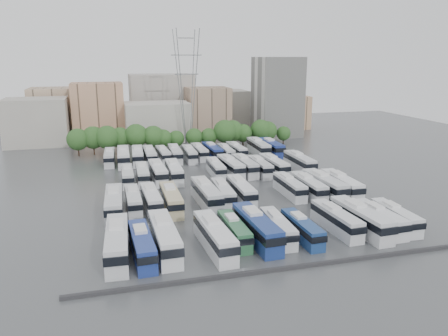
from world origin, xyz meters
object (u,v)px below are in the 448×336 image
object	(u,v)px
bus_r2_s3	(158,172)
bus_r3_s6	(190,154)
bus_r1_s1	(133,200)
bus_r1_s5	(206,194)
bus_r2_s10	(260,166)
bus_r2_s8	(231,166)
bus_r0_s5	(234,230)
bus_r1_s6	(223,193)
bus_r3_s2	(138,155)
bus_r1_s2	(151,199)
bus_r0_s13	(396,216)
bus_r2_s4	(174,171)
bus_r1_s3	(171,199)
bus_r1_s12	(324,185)
bus_r2_s1	(128,176)
bus_r0_s10	(336,220)
bus_r1_s11	(308,186)
bus_r3_s10	(236,150)
bus_r3_s3	(150,155)
bus_r3_s12	(258,147)
electricity_pylon	(187,83)
bus_r0_s4	(215,236)
bus_r2_s11	(274,165)
bus_r0_s1	(142,245)
bus_r2_s2	(143,174)
bus_r0_s8	(302,228)
bus_r3_s0	(110,157)
bus_r2_s9	(245,165)
bus_r0_s6	(256,227)
bus_r1_s13	(341,184)
bus_r3_s4	(163,154)
bus_r1_s10	(290,186)
bus_r3_s5	(175,153)
bus_r0_s11	(361,218)
bus_r3_s13	(271,147)
bus_r3_s1	(123,156)
bus_r2_s13	(299,162)
bus_r1_s0	(114,203)
bus_r0_s0	(117,242)
bus_r0_s12	(379,218)

from	to	relation	value
bus_r2_s3	bus_r3_s6	bearing A→B (deg)	57.63
bus_r1_s1	bus_r1_s5	bearing A→B (deg)	-4.59
bus_r2_s10	bus_r2_s8	bearing A→B (deg)	169.12
bus_r0_s5	bus_r1_s6	world-z (taller)	bus_r1_s6
bus_r2_s10	bus_r3_s2	xyz separation A→B (m)	(-26.12, 18.54, 0.10)
bus_r1_s2	bus_r0_s5	bearing A→B (deg)	-60.97
bus_r0_s13	bus_r2_s4	bearing A→B (deg)	130.99
bus_r1_s3	bus_r1_s12	world-z (taller)	bus_r1_s12
bus_r1_s2	bus_r2_s1	distance (m)	17.76
bus_r0_s10	bus_r0_s13	world-z (taller)	bus_r0_s10
bus_r1_s11	bus_r3_s10	distance (m)	36.56
bus_r3_s3	bus_r3_s12	size ratio (longest dim) A/B	0.89
electricity_pylon	bus_r3_s10	distance (m)	27.49
bus_r0_s4	bus_r2_s3	world-z (taller)	bus_r0_s4
bus_r0_s13	bus_r1_s2	distance (m)	40.70
bus_r1_s5	bus_r2_s11	size ratio (longest dim) A/B	1.07
bus_r0_s1	bus_r2_s2	bearing A→B (deg)	82.84
bus_r1_s6	bus_r0_s10	bearing A→B (deg)	-50.91
bus_r1_s1	bus_r2_s2	distance (m)	17.69
bus_r0_s8	bus_r3_s0	size ratio (longest dim) A/B	0.94
bus_r1_s2	bus_r2_s9	distance (m)	29.71
bus_r0_s13	bus_r3_s10	bearing A→B (deg)	101.77
bus_r0_s6	bus_r0_s8	distance (m)	6.80
bus_r1_s13	bus_r2_s9	distance (m)	23.88
bus_r0_s8	bus_r3_s4	xyz separation A→B (m)	(-13.14, 55.14, 0.07)
bus_r0_s6	bus_r1_s1	bearing A→B (deg)	129.10
bus_r1_s10	bus_r2_s4	world-z (taller)	bus_r2_s4
bus_r2_s9	bus_r2_s10	world-z (taller)	bus_r2_s9
bus_r1_s6	bus_r3_s5	bearing A→B (deg)	97.76
bus_r0_s13	bus_r1_s12	distance (m)	17.82
bus_r1_s5	bus_r2_s3	distance (m)	19.50
bus_r0_s6	bus_r3_s0	size ratio (longest dim) A/B	1.19
bus_r0_s4	bus_r3_s2	world-z (taller)	bus_r0_s4
bus_r0_s1	bus_r0_s11	xyz separation A→B (m)	(33.15, 0.42, 0.24)
bus_r3_s5	bus_r3_s13	bearing A→B (deg)	2.17
bus_r2_s9	bus_r3_s1	bearing A→B (deg)	146.95
bus_r1_s13	bus_r2_s13	distance (m)	19.21
bus_r2_s8	bus_r2_s4	bearing A→B (deg)	-178.48
bus_r3_s1	bus_r3_s3	bearing A→B (deg)	7.12
bus_r0_s8	bus_r3_s4	bearing A→B (deg)	102.75
bus_r2_s8	bus_r0_s8	bearing A→B (deg)	-92.65
bus_r0_s10	bus_r2_s9	xyz separation A→B (m)	(-3.18, 36.05, 0.10)
bus_r1_s1	bus_r1_s6	bearing A→B (deg)	-1.08
bus_r1_s6	bus_r3_s4	size ratio (longest dim) A/B	1.03
bus_r1_s1	bus_r1_s11	xyz separation A→B (m)	(33.11, -0.85, 0.16)
bus_r0_s6	bus_r3_s5	world-z (taller)	bus_r0_s6
bus_r1_s0	bus_r1_s1	distance (m)	3.78
bus_r3_s0	bus_r3_s4	xyz separation A→B (m)	(13.40, -0.19, -0.04)
bus_r0_s0	bus_r0_s6	distance (m)	19.70
bus_r0_s12	bus_r1_s1	xyz separation A→B (m)	(-36.34, 19.18, -0.04)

